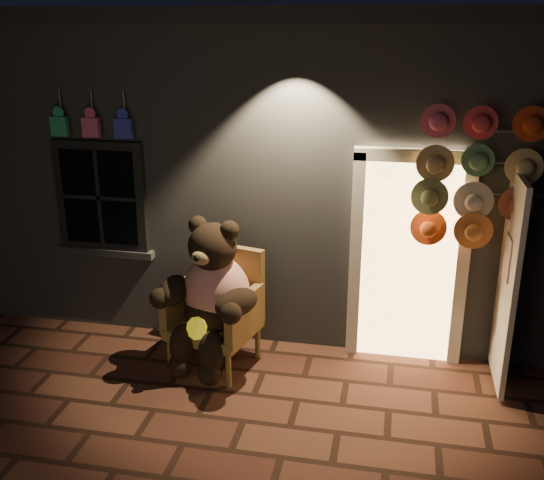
# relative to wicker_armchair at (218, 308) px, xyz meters

# --- Properties ---
(ground) EXTENTS (60.00, 60.00, 0.00)m
(ground) POSITION_rel_wicker_armchair_xyz_m (0.49, -0.98, -0.59)
(ground) COLOR brown
(ground) RESTS_ON ground
(shop_building) EXTENTS (7.30, 5.95, 3.51)m
(shop_building) POSITION_rel_wicker_armchair_xyz_m (0.49, 3.00, 1.14)
(shop_building) COLOR slate
(shop_building) RESTS_ON ground
(wicker_armchair) EXTENTS (0.96, 0.90, 1.19)m
(wicker_armchair) POSITION_rel_wicker_armchair_xyz_m (0.00, 0.00, 0.00)
(wicker_armchair) COLOR olive
(wicker_armchair) RESTS_ON ground
(teddy_bear) EXTENTS (1.08, 0.95, 1.52)m
(teddy_bear) POSITION_rel_wicker_armchair_xyz_m (-0.02, -0.15, 0.20)
(teddy_bear) COLOR red
(teddy_bear) RESTS_ON ground
(hat_rack) EXTENTS (1.71, 0.22, 2.61)m
(hat_rack) POSITION_rel_wicker_armchair_xyz_m (2.54, 0.29, 1.41)
(hat_rack) COLOR #59595E
(hat_rack) RESTS_ON ground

